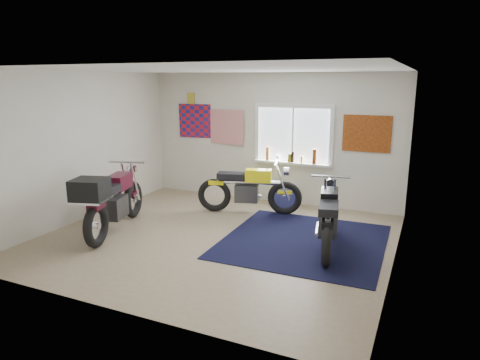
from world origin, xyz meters
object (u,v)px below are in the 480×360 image
at_px(navy_rug, 304,241).
at_px(yellow_triumph, 249,190).
at_px(black_chrome_bike, 328,220).
at_px(maroon_tourer, 111,201).

bearing_deg(navy_rug, yellow_triumph, 143.29).
bearing_deg(navy_rug, black_chrome_bike, -13.45).
relative_size(navy_rug, yellow_triumph, 1.30).
bearing_deg(black_chrome_bike, navy_rug, 65.01).
relative_size(black_chrome_bike, maroon_tourer, 0.91).
bearing_deg(black_chrome_bike, maroon_tourer, 92.91).
xyz_separation_m(yellow_triumph, maroon_tourer, (-1.63, -2.04, 0.13)).
relative_size(navy_rug, black_chrome_bike, 1.30).
bearing_deg(navy_rug, maroon_tourer, -162.11).
distance_m(navy_rug, black_chrome_bike, 0.61).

